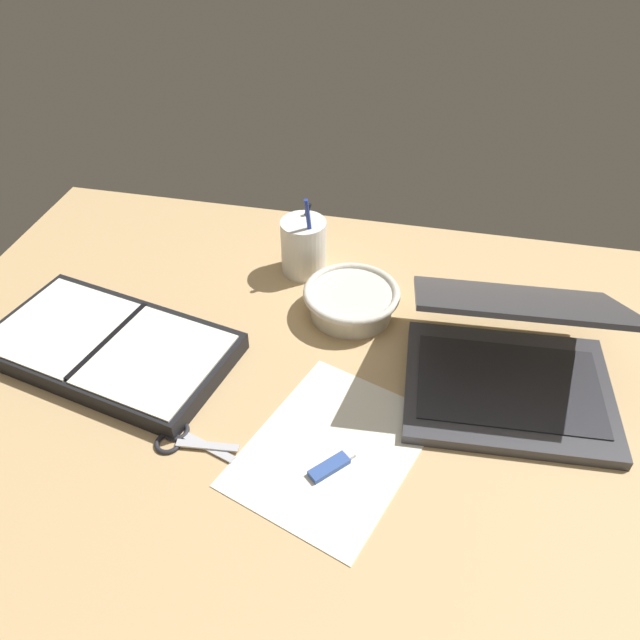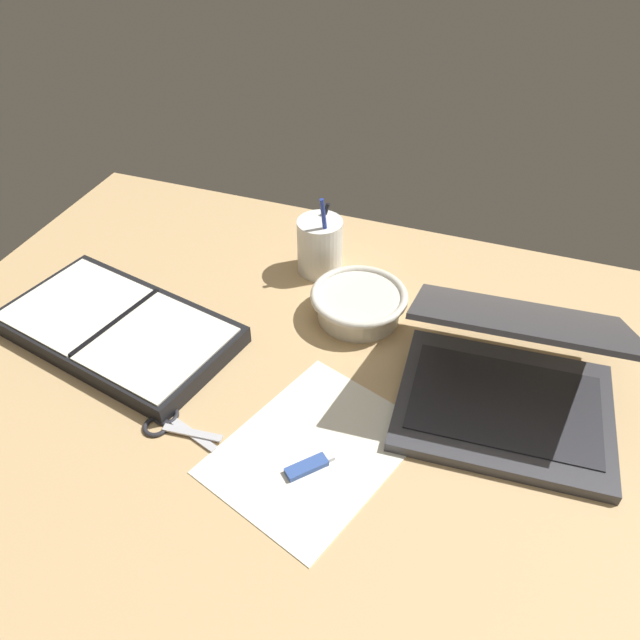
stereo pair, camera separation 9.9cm
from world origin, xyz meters
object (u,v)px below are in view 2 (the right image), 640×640
Objects in this scene: laptop at (510,376)px; planner at (117,330)px; bowl at (359,303)px; scissors at (168,424)px; pen_cup at (320,246)px.

planner is at bearing -176.52° from laptop.
bowl is at bearing 39.88° from planner.
laptop is 29.14cm from bowl.
pen_cup is at bearing 86.23° from scissors.
scissors is at bearing -100.13° from pen_cup.
planner is (-63.40, -7.81, -3.45)cm from laptop.
planner is (-25.56, -30.04, -3.74)cm from pen_cup.
laptop is 50.85cm from scissors.
laptop is at bearing -30.43° from pen_cup.
planner is 3.54× the size of scissors.
scissors is (-7.86, -44.00, -5.11)cm from pen_cup.
pen_cup reaches higher than planner.
pen_cup is at bearing 135.59° from bowl.
pen_cup is 1.38× the size of scissors.
pen_cup is at bearing 61.88° from planner.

